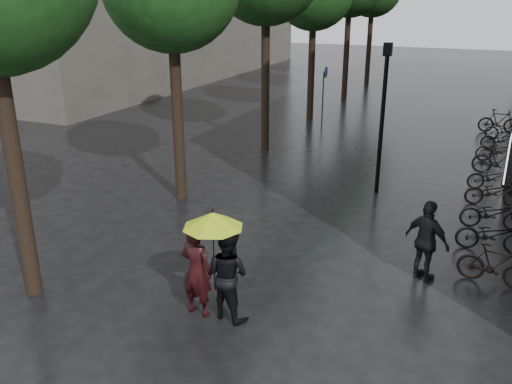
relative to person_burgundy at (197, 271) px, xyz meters
The scene contains 9 objects.
ground 2.01m from the person_burgundy, 73.22° to the right, with size 120.00×120.00×0.00m, color black.
person_burgundy is the anchor object (origin of this frame).
person_black 0.61m from the person_burgundy, 13.48° to the left, with size 0.87×0.68×1.80m, color black.
lime_umbrella 1.15m from the person_burgundy, ahead, with size 1.13×1.13×1.67m.
pedestrian_walking 4.92m from the person_burgundy, 39.40° to the left, with size 1.06×0.44×1.81m, color black.
parked_bicycles 12.30m from the person_burgundy, 65.38° to the left, with size 2.07×15.24×1.04m.
ad_lightbox 11.75m from the person_burgundy, 62.23° to the left, with size 0.27×1.18×1.78m.
lamp_post 8.53m from the person_burgundy, 78.11° to the left, with size 0.23×0.23×4.53m.
cycle_sign 16.40m from the person_burgundy, 98.86° to the left, with size 0.14×0.50×2.72m.
Camera 1 is at (4.18, -6.13, 5.84)m, focal length 38.00 mm.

